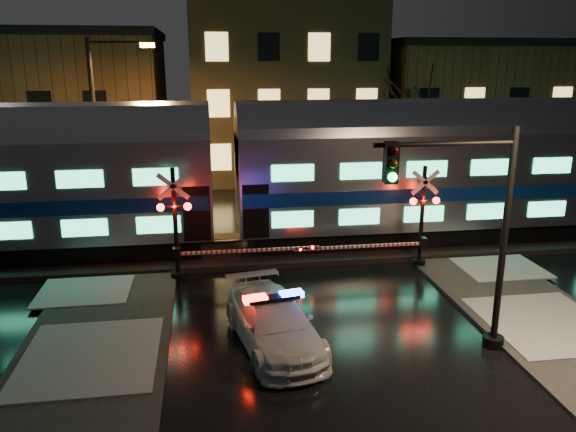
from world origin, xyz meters
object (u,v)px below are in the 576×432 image
(crossing_signal_right, at_px, (413,227))
(crossing_signal_left, at_px, (186,235))
(streetlight, at_px, (102,123))
(police_car, at_px, (274,322))
(traffic_light, at_px, (471,237))

(crossing_signal_right, height_order, crossing_signal_left, crossing_signal_left)
(crossing_signal_left, bearing_deg, crossing_signal_right, -0.03)
(crossing_signal_left, xyz_separation_m, streetlight, (-3.68, 6.69, 3.26))
(police_car, relative_size, traffic_light, 0.83)
(traffic_light, relative_size, streetlight, 0.71)
(crossing_signal_right, bearing_deg, police_car, -138.63)
(police_car, bearing_deg, streetlight, 106.98)
(traffic_light, bearing_deg, police_car, 177.12)
(streetlight, bearing_deg, crossing_signal_left, -61.19)
(crossing_signal_left, distance_m, streetlight, 8.31)
(traffic_light, xyz_separation_m, streetlight, (-11.17, 12.89, 1.73))
(police_car, relative_size, streetlight, 0.58)
(police_car, bearing_deg, crossing_signal_right, 31.03)
(crossing_signal_right, bearing_deg, streetlight, 150.90)
(crossing_signal_left, bearing_deg, police_car, -64.67)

